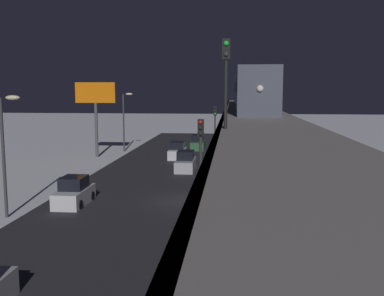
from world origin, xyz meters
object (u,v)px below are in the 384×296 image
Objects in this scene: traffic_light_mid at (215,128)px; subway_train at (249,90)px; traffic_light_near at (201,160)px; rail_signal at (226,68)px; commercial_billboard at (96,100)px; sedan_silver at (186,162)px; sedan_white at (74,193)px; sedan_green at (198,143)px; sedan_white_2 at (177,152)px.

subway_train is at bearing -132.21° from traffic_light_mid.
traffic_light_mid is at bearing -90.00° from traffic_light_near.
subway_train is 27.25m from rail_signal.
commercial_billboard reaches higher than traffic_light_mid.
sedan_white is at bearing -115.01° from sedan_silver.
rail_signal reaches higher than sedan_white.
commercial_billboard is at bearing -26.69° from traffic_light_mid.
rail_signal is 39.83m from sedan_green.
sedan_white is 22.86m from commercial_billboard.
sedan_silver is 0.50× the size of commercial_billboard.
sedan_white_2 is 0.97× the size of sedan_green.
traffic_light_near is (3.44, 23.70, -3.77)m from subway_train.
sedan_green is (-1.80, -8.12, 0.00)m from sedan_white_2.
traffic_light_mid is at bearing -57.13° from sedan_white_2.
commercial_billboard is (14.44, -7.26, 2.63)m from traffic_light_mid.
commercial_billboard is (14.44, -27.17, 2.63)m from traffic_light_near.
sedan_green is 15.85m from sedan_silver.
sedan_white is 0.94× the size of sedan_green.
traffic_light_near reaches higher than sedan_silver.
rail_signal is at bearing -83.72° from sedan_green.
traffic_light_near is 1.00× the size of traffic_light_mid.
rail_signal is 24.67m from sedan_silver.
commercial_billboard is (11.54, 8.13, 6.03)m from sedan_green.
sedan_white is at bearing -40.73° from rail_signal.
sedan_white_2 is 7.94m from sedan_silver.
commercial_billboard is (11.54, -7.72, 6.03)m from sedan_silver.
traffic_light_near is (1.37, -3.45, -4.72)m from rail_signal.
traffic_light_mid reaches higher than sedan_white.
traffic_light_mid is (3.44, 3.79, -3.77)m from subway_train.
subway_train reaches higher than sedan_white.
subway_train is at bearing 169.02° from commercial_billboard.
sedan_green is 0.68× the size of traffic_light_mid.
sedan_white is 0.46× the size of commercial_billboard.
traffic_light_mid is at bearing 153.31° from commercial_billboard.
sedan_white is 0.64× the size of traffic_light_near.
sedan_white_2 is 0.95× the size of sedan_silver.
subway_train is 8.51× the size of sedan_green.
sedan_white_2 is at bearing -78.80° from rail_signal.
sedan_white_2 is at bearing -102.10° from sedan_white.
sedan_green is 35.59m from traffic_light_near.
rail_signal is (2.07, 27.15, 0.95)m from subway_train.
sedan_white_2 is (6.07, -30.64, -8.12)m from rail_signal.
rail_signal is 6.00m from traffic_light_near.
sedan_silver is at bearing -76.90° from sedan_white_2.
subway_train reaches higher than sedan_white_2.
commercial_billboard reaches higher than sedan_silver.
sedan_white_2 is (8.14, -3.48, -7.17)m from subway_train.
subway_train reaches higher than traffic_light_near.
sedan_silver is (0.00, 15.85, 0.00)m from sedan_green.
sedan_white and sedan_silver have the same top height.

